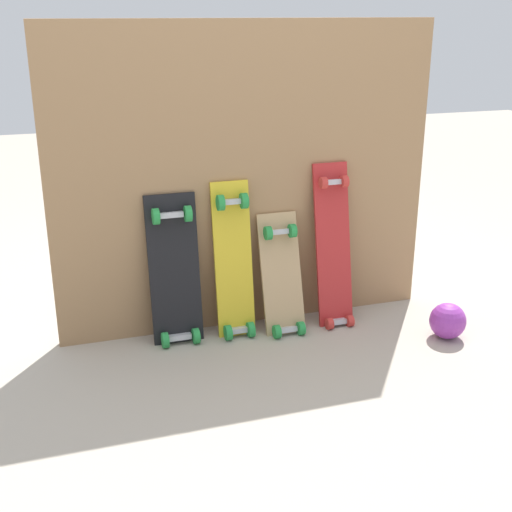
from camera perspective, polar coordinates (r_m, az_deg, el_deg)
ground_plane at (r=3.30m, az=-0.37°, el=-5.88°), size 12.00×12.00×0.00m
plywood_wall_panel at (r=3.13m, az=-0.78°, el=6.38°), size 1.80×0.04×1.41m
skateboard_black at (r=3.08m, az=-6.83°, el=-1.70°), size 0.23×0.18×0.74m
skateboard_yellow at (r=3.12m, az=-1.86°, el=-0.88°), size 0.18×0.20×0.78m
skateboard_natural at (r=3.19m, az=2.23°, el=-2.09°), size 0.19×0.24×0.62m
skateboard_red at (r=3.26m, az=6.56°, el=0.30°), size 0.17×0.23×0.84m
rubber_ball at (r=3.28m, az=15.84°, el=-5.27°), size 0.17×0.17×0.17m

